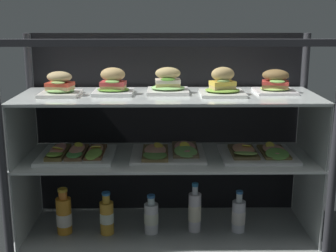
# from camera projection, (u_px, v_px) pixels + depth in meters

# --- Properties ---
(ground_plane) EXTENTS (6.00, 6.00, 0.02)m
(ground_plane) POSITION_uv_depth(u_px,v_px,m) (168.00, 239.00, 2.23)
(ground_plane) COLOR black
(ground_plane) RESTS_ON ground
(case_base_deck) EXTENTS (1.40, 0.51, 0.04)m
(case_base_deck) POSITION_uv_depth(u_px,v_px,m) (168.00, 233.00, 2.22)
(case_base_deck) COLOR #999E9D
(case_base_deck) RESTS_ON ground
(case_frame) EXTENTS (1.40, 0.51, 0.97)m
(case_frame) POSITION_uv_depth(u_px,v_px,m) (168.00, 125.00, 2.23)
(case_frame) COLOR #333338
(case_frame) RESTS_ON ground
(riser_lower_tier) EXTENTS (1.33, 0.44, 0.36)m
(riser_lower_tier) POSITION_uv_depth(u_px,v_px,m) (168.00, 194.00, 2.17)
(riser_lower_tier) COLOR silver
(riser_lower_tier) RESTS_ON case_base_deck
(shelf_lower_glass) EXTENTS (1.35, 0.45, 0.01)m
(shelf_lower_glass) POSITION_uv_depth(u_px,v_px,m) (168.00, 157.00, 2.13)
(shelf_lower_glass) COLOR silver
(shelf_lower_glass) RESTS_ON riser_lower_tier
(riser_upper_tier) EXTENTS (1.33, 0.44, 0.28)m
(riser_upper_tier) POSITION_uv_depth(u_px,v_px,m) (168.00, 127.00, 2.09)
(riser_upper_tier) COLOR silver
(riser_upper_tier) RESTS_ON shelf_lower_glass
(shelf_upper_glass) EXTENTS (1.35, 0.45, 0.01)m
(shelf_upper_glass) POSITION_uv_depth(u_px,v_px,m) (168.00, 96.00, 2.06)
(shelf_upper_glass) COLOR silver
(shelf_upper_glass) RESTS_ON riser_upper_tier
(plated_roll_sandwich_right_of_center) EXTENTS (0.17, 0.17, 0.11)m
(plated_roll_sandwich_right_of_center) POSITION_uv_depth(u_px,v_px,m) (60.00, 86.00, 2.03)
(plated_roll_sandwich_right_of_center) COLOR white
(plated_roll_sandwich_right_of_center) RESTS_ON shelf_upper_glass
(plated_roll_sandwich_near_left_corner) EXTENTS (0.18, 0.18, 0.12)m
(plated_roll_sandwich_near_left_corner) POSITION_uv_depth(u_px,v_px,m) (113.00, 84.00, 2.07)
(plated_roll_sandwich_near_left_corner) COLOR white
(plated_roll_sandwich_near_left_corner) RESTS_ON shelf_upper_glass
(plated_roll_sandwich_mid_right) EXTENTS (0.19, 0.19, 0.12)m
(plated_roll_sandwich_mid_right) POSITION_uv_depth(u_px,v_px,m) (168.00, 84.00, 2.10)
(plated_roll_sandwich_mid_right) COLOR white
(plated_roll_sandwich_mid_right) RESTS_ON shelf_upper_glass
(plated_roll_sandwich_left_of_center) EXTENTS (0.20, 0.20, 0.13)m
(plated_roll_sandwich_left_of_center) POSITION_uv_depth(u_px,v_px,m) (222.00, 85.00, 2.05)
(plated_roll_sandwich_left_of_center) COLOR white
(plated_roll_sandwich_left_of_center) RESTS_ON shelf_upper_glass
(plated_roll_sandwich_far_left) EXTENTS (0.18, 0.18, 0.11)m
(plated_roll_sandwich_far_left) POSITION_uv_depth(u_px,v_px,m) (275.00, 84.00, 2.11)
(plated_roll_sandwich_far_left) COLOR white
(plated_roll_sandwich_far_left) RESTS_ON shelf_upper_glass
(open_sandwich_tray_far_right) EXTENTS (0.34, 0.30, 0.06)m
(open_sandwich_tray_far_right) POSITION_uv_depth(u_px,v_px,m) (76.00, 153.00, 2.10)
(open_sandwich_tray_far_right) COLOR white
(open_sandwich_tray_far_right) RESTS_ON shelf_lower_glass
(open_sandwich_tray_left_of_center) EXTENTS (0.34, 0.32, 0.06)m
(open_sandwich_tray_left_of_center) POSITION_uv_depth(u_px,v_px,m) (169.00, 152.00, 2.13)
(open_sandwich_tray_left_of_center) COLOR white
(open_sandwich_tray_left_of_center) RESTS_ON shelf_lower_glass
(open_sandwich_tray_near_left_corner) EXTENTS (0.34, 0.30, 0.06)m
(open_sandwich_tray_near_left_corner) POSITION_uv_depth(u_px,v_px,m) (258.00, 153.00, 2.12)
(open_sandwich_tray_near_left_corner) COLOR white
(open_sandwich_tray_near_left_corner) RESTS_ON shelf_lower_glass
(juice_bottle_front_fourth) EXTENTS (0.07, 0.07, 0.22)m
(juice_bottle_front_fourth) POSITION_uv_depth(u_px,v_px,m) (64.00, 215.00, 2.16)
(juice_bottle_front_fourth) COLOR orange
(juice_bottle_front_fourth) RESTS_ON case_base_deck
(juice_bottle_tucked_behind) EXTENTS (0.07, 0.07, 0.21)m
(juice_bottle_tucked_behind) POSITION_uv_depth(u_px,v_px,m) (107.00, 216.00, 2.15)
(juice_bottle_tucked_behind) COLOR gold
(juice_bottle_tucked_behind) RESTS_ON case_base_deck
(juice_bottle_front_second) EXTENTS (0.07, 0.07, 0.19)m
(juice_bottle_front_second) POSITION_uv_depth(u_px,v_px,m) (151.00, 217.00, 2.16)
(juice_bottle_front_second) COLOR white
(juice_bottle_front_second) RESTS_ON case_base_deck
(juice_bottle_near_post) EXTENTS (0.06, 0.06, 0.24)m
(juice_bottle_near_post) POSITION_uv_depth(u_px,v_px,m) (195.00, 211.00, 2.18)
(juice_bottle_near_post) COLOR white
(juice_bottle_near_post) RESTS_ON case_base_deck
(juice_bottle_back_left) EXTENTS (0.07, 0.07, 0.20)m
(juice_bottle_back_left) POSITION_uv_depth(u_px,v_px,m) (239.00, 215.00, 2.18)
(juice_bottle_back_left) COLOR silver
(juice_bottle_back_left) RESTS_ON case_base_deck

